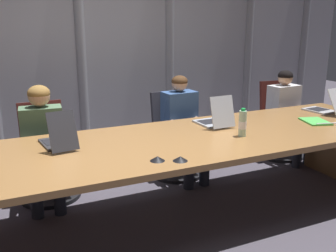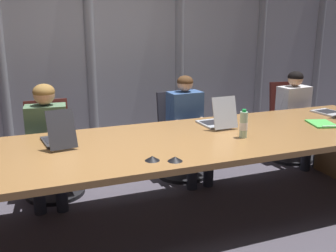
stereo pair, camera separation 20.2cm
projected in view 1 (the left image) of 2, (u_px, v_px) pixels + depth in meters
The scene contains 16 objects.
ground_plane at pixel (152, 224), 3.39m from camera, with size 16.40×16.40×0.00m, color #47424C.
conference_table at pixel (151, 157), 3.23m from camera, with size 5.12×1.26×0.75m.
curtain_backdrop at pixel (87, 33), 4.78m from camera, with size 8.20×0.17×3.17m.
laptop_left_mid at pixel (58, 139), 3.09m from camera, with size 0.27×0.47×0.31m.
laptop_center at pixel (214, 119), 3.73m from camera, with size 0.26×0.41×0.31m.
laptop_right_mid at pixel (326, 108), 4.26m from camera, with size 0.29×0.49×0.29m.
office_chair_left_mid at pixel (47, 162), 3.87m from camera, with size 0.60×0.60×0.95m.
office_chair_center at pixel (175, 144), 4.45m from camera, with size 0.60×0.60×0.94m.
office_chair_right_mid at pixel (280, 128), 5.07m from camera, with size 0.60×0.60×0.97m.
person_left_mid at pixel (43, 138), 3.63m from camera, with size 0.44×0.57×1.15m.
person_center at pixel (183, 122), 4.23m from camera, with size 0.40×0.56×1.16m.
person_right_mid at pixel (288, 110), 4.84m from camera, with size 0.43×0.57×1.14m.
water_bottle_primary at pixel (243, 124), 3.36m from camera, with size 0.07×0.07×0.25m.
conference_mic_left_side at pixel (180, 159), 2.78m from camera, with size 0.11×0.11×0.04m, color black.
conference_mic_middle at pixel (157, 159), 2.78m from camera, with size 0.11×0.11×0.04m, color black.
spiral_notepad at pixel (316, 121), 3.86m from camera, with size 0.30×0.35×0.03m.
Camera 1 is at (-1.15, -2.83, 1.72)m, focal length 41.12 mm.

